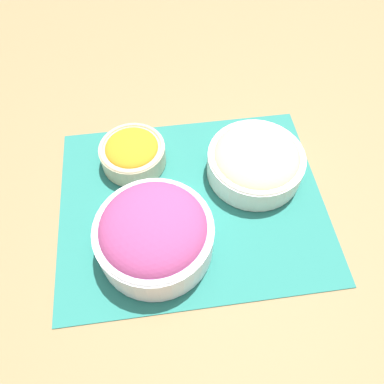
{
  "coord_description": "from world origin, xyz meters",
  "views": [
    {
      "loc": [
        0.05,
        0.33,
        0.55
      ],
      "look_at": [
        0.0,
        0.0,
        0.03
      ],
      "focal_mm": 35.0,
      "sensor_mm": 36.0,
      "label": 1
    }
  ],
  "objects": [
    {
      "name": "carrot_bowl",
      "position": [
        0.09,
        -0.1,
        0.03
      ],
      "size": [
        0.12,
        0.12,
        0.05
      ],
      "color": "#C6B28E",
      "rests_on": "placemat"
    },
    {
      "name": "cucumber_bowl",
      "position": [
        -0.12,
        -0.05,
        0.04
      ],
      "size": [
        0.17,
        0.17,
        0.06
      ],
      "color": "silver",
      "rests_on": "placemat"
    },
    {
      "name": "onion_bowl",
      "position": [
        0.07,
        0.08,
        0.05
      ],
      "size": [
        0.18,
        0.18,
        0.09
      ],
      "color": "silver",
      "rests_on": "placemat"
    },
    {
      "name": "placemat",
      "position": [
        0.0,
        0.0,
        0.0
      ],
      "size": [
        0.45,
        0.36,
        0.0
      ],
      "color": "#236B60",
      "rests_on": "ground_plane"
    },
    {
      "name": "ground_plane",
      "position": [
        0.0,
        0.0,
        0.0
      ],
      "size": [
        3.0,
        3.0,
        0.0
      ],
      "primitive_type": "plane",
      "color": "olive"
    }
  ]
}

